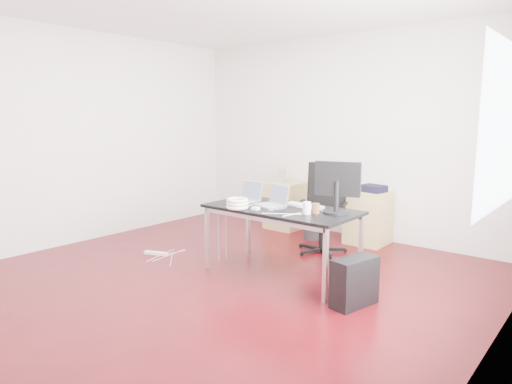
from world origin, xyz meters
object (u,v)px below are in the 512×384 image
Objects in this scene: office_chair at (324,203)px; pc_tower at (355,282)px; filing_cabinet_left at (286,205)px; desk at (281,213)px; filing_cabinet_right at (368,217)px.

pc_tower is (1.11, -1.31, -0.39)m from office_chair.
filing_cabinet_left is 2.94m from pc_tower.
desk is 1.07m from office_chair.
filing_cabinet_left is 1.56× the size of pc_tower.
office_chair is 1.54× the size of filing_cabinet_left.
desk is 2.29× the size of filing_cabinet_right.
office_chair is 1.54× the size of filing_cabinet_right.
pc_tower is at bearing -67.48° from filing_cabinet_right.
filing_cabinet_right is at bearing 84.40° from desk.
desk is 2.12m from filing_cabinet_left.
desk is 1.48× the size of office_chair.
filing_cabinet_left is at bearing 124.18° from desk.
filing_cabinet_left is 1.35m from filing_cabinet_right.
desk is at bearing -95.60° from filing_cabinet_right.
filing_cabinet_left is at bearing 130.12° from office_chair.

